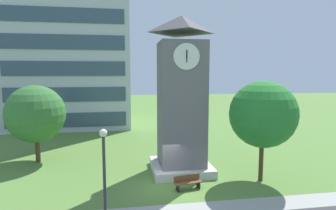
% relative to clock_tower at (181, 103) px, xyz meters
% --- Properties ---
extents(ground_plane, '(160.00, 160.00, 0.00)m').
position_rel_clock_tower_xyz_m(ground_plane, '(-1.66, -2.84, -5.18)').
color(ground_plane, '#567F38').
extents(office_building, '(15.89, 13.93, 25.60)m').
position_rel_clock_tower_xyz_m(office_building, '(-11.32, 22.61, 7.62)').
color(office_building, '#B7BCC6').
rests_on(office_building, ground).
extents(clock_tower, '(4.36, 4.36, 11.50)m').
position_rel_clock_tower_xyz_m(clock_tower, '(0.00, 0.00, 0.00)').
color(clock_tower, slate).
rests_on(clock_tower, ground).
extents(park_bench, '(1.86, 0.84, 0.88)m').
position_rel_clock_tower_xyz_m(park_bench, '(-0.24, -3.33, -4.72)').
color(park_bench, brown).
rests_on(park_bench, ground).
extents(street_lamp, '(0.36, 0.36, 4.88)m').
position_rel_clock_tower_xyz_m(street_lamp, '(-5.10, -7.39, -2.08)').
color(street_lamp, '#333338').
rests_on(street_lamp, ground).
extents(tree_by_building, '(4.73, 4.73, 6.44)m').
position_rel_clock_tower_xyz_m(tree_by_building, '(-11.38, 3.96, -1.11)').
color(tree_by_building, '#513823').
rests_on(tree_by_building, ground).
extents(tree_near_tower, '(4.52, 4.52, 6.90)m').
position_rel_clock_tower_xyz_m(tree_near_tower, '(5.05, -2.72, -0.55)').
color(tree_near_tower, '#513823').
rests_on(tree_near_tower, ground).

